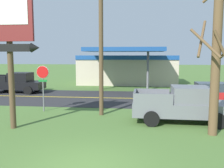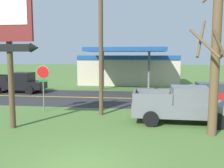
% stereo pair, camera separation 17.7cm
% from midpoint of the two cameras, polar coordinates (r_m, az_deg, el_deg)
% --- Properties ---
extents(ground_plane, '(180.00, 180.00, 0.00)m').
position_cam_midpoint_polar(ground_plane, '(8.36, -7.22, -18.94)').
color(ground_plane, '#4C7033').
extents(road_asphalt, '(140.00, 8.00, 0.02)m').
position_cam_midpoint_polar(road_asphalt, '(20.71, 1.32, -3.32)').
color(road_asphalt, '#2B2B2D').
rests_on(road_asphalt, ground).
extents(road_centre_line, '(126.00, 0.20, 0.01)m').
position_cam_midpoint_polar(road_centre_line, '(20.71, 1.32, -3.29)').
color(road_centre_line, gold).
rests_on(road_centre_line, road_asphalt).
extents(motel_sign, '(2.87, 0.54, 6.81)m').
position_cam_midpoint_polar(motel_sign, '(12.79, -23.24, 10.79)').
color(motel_sign, brown).
rests_on(motel_sign, ground).
extents(stop_sign, '(0.80, 0.08, 2.95)m').
position_cam_midpoint_polar(stop_sign, '(16.30, -16.10, 0.85)').
color(stop_sign, slate).
rests_on(stop_sign, ground).
extents(utility_pole, '(1.72, 0.26, 9.52)m').
position_cam_midpoint_polar(utility_pole, '(14.71, -2.93, 12.26)').
color(utility_pole, brown).
rests_on(utility_pole, ground).
extents(bare_tree, '(2.26, 2.27, 7.38)m').
position_cam_midpoint_polar(bare_tree, '(11.77, 22.68, 6.80)').
color(bare_tree, brown).
rests_on(bare_tree, ground).
extents(gas_station, '(12.00, 11.50, 4.40)m').
position_cam_midpoint_polar(gas_station, '(31.17, 3.42, 3.61)').
color(gas_station, beige).
rests_on(gas_station, ground).
extents(pickup_grey_parked_on_lawn, '(5.23, 2.30, 1.96)m').
position_cam_midpoint_polar(pickup_grey_parked_on_lawn, '(13.70, 15.76, -4.70)').
color(pickup_grey_parked_on_lawn, slate).
rests_on(pickup_grey_parked_on_lawn, ground).
extents(pickup_black_on_road, '(5.20, 2.24, 1.96)m').
position_cam_midpoint_polar(pickup_black_on_road, '(25.41, -21.39, 0.25)').
color(pickup_black_on_road, black).
rests_on(pickup_black_on_road, ground).
extents(car_red_near_lane, '(4.20, 2.00, 1.64)m').
position_cam_midpoint_polar(car_red_near_lane, '(19.18, 21.46, -2.11)').
color(car_red_near_lane, red).
rests_on(car_red_near_lane, ground).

